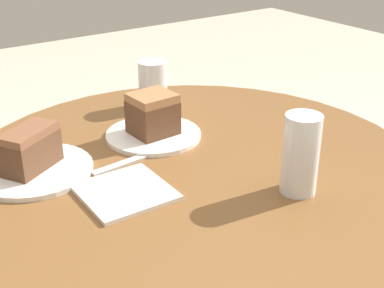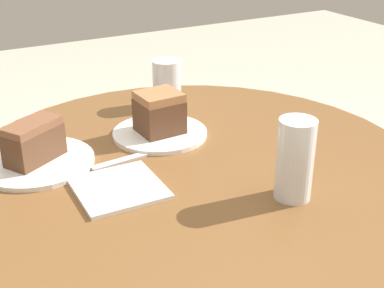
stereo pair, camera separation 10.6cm
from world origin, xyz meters
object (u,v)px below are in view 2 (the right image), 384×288
Objects in this scene: plate_far at (37,162)px; glass_water at (295,164)px; glass_lemonade at (167,86)px; cake_slice_near at (158,113)px; plate_near at (159,133)px; cake_slice_far at (34,141)px.

plate_far is 0.51m from glass_water.
cake_slice_near is at bearing -32.09° from glass_lemonade.
glass_water is at bearing 14.74° from plate_near.
cake_slice_far reaches higher than plate_near.
cake_slice_near is 0.82× the size of glass_lemonade.
cake_slice_near is at bearing 91.51° from cake_slice_far.
glass_lemonade is (-0.17, 0.38, 0.00)m from cake_slice_far.
glass_lemonade reaches higher than cake_slice_near.
glass_water is at bearing 46.75° from cake_slice_far.
glass_lemonade reaches higher than cake_slice_far.
glass_lemonade is (-0.16, 0.10, 0.05)m from plate_near.
cake_slice_far is (0.01, -0.28, 0.05)m from plate_near.
cake_slice_far is 1.11× the size of glass_lemonade.
cake_slice_near is 0.28m from cake_slice_far.
glass_water reaches higher than glass_lemonade.
cake_slice_far is at bearing -133.25° from glass_water.
cake_slice_near is at bearing 7.57° from plate_near.
plate_near is at bearing -32.09° from glass_lemonade.
cake_slice_far is (-0.00, 0.00, 0.05)m from plate_far.
plate_far is 1.95× the size of glass_lemonade.
plate_far is (0.01, -0.28, 0.00)m from plate_near.
glass_water is at bearing 46.75° from plate_far.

